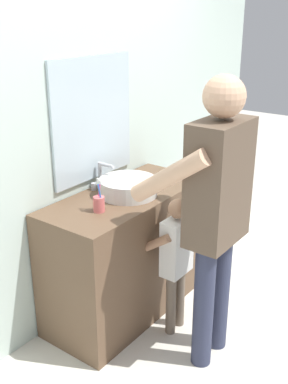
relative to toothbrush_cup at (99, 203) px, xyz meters
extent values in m
plane|color=silver|center=(0.32, -0.25, -0.94)|extent=(14.00, 14.00, 0.00)
cube|color=silver|center=(0.32, 0.37, 0.41)|extent=(4.40, 0.08, 2.70)
cube|color=silver|center=(0.32, 0.31, 0.42)|extent=(0.74, 0.02, 0.81)
cube|color=brown|center=(0.32, 0.05, -0.50)|extent=(1.24, 0.54, 0.89)
cylinder|color=silver|center=(0.32, 0.03, 0.00)|extent=(0.38, 0.38, 0.11)
cylinder|color=#B1B1AD|center=(0.32, 0.03, 0.01)|extent=(0.32, 0.32, 0.09)
cylinder|color=#B7BABF|center=(0.32, 0.27, 0.04)|extent=(0.03, 0.03, 0.18)
cylinder|color=#B7BABF|center=(0.32, 0.21, 0.12)|extent=(0.02, 0.12, 0.02)
cylinder|color=#B7BABF|center=(0.25, 0.27, -0.03)|extent=(0.04, 0.04, 0.05)
cylinder|color=#B7BABF|center=(0.39, 0.27, -0.03)|extent=(0.04, 0.04, 0.05)
cylinder|color=#D86666|center=(0.00, 0.00, -0.01)|extent=(0.07, 0.07, 0.09)
cylinder|color=#E5387F|center=(0.01, 0.01, 0.05)|extent=(0.02, 0.02, 0.17)
cube|color=white|center=(0.01, 0.01, 0.14)|extent=(0.01, 0.02, 0.02)
cylinder|color=blue|center=(0.00, -0.02, 0.05)|extent=(0.04, 0.01, 0.17)
cube|color=white|center=(0.00, -0.02, 0.14)|extent=(0.01, 0.02, 0.02)
cylinder|color=#6B5B4C|center=(0.26, -0.36, -0.72)|extent=(0.07, 0.07, 0.44)
cylinder|color=#6B5B4C|center=(0.37, -0.36, -0.72)|extent=(0.07, 0.07, 0.44)
cube|color=white|center=(0.32, -0.36, -0.31)|extent=(0.22, 0.12, 0.38)
sphere|color=#A87A5B|center=(0.32, -0.36, -0.05)|extent=(0.12, 0.12, 0.12)
cylinder|color=#A87A5B|center=(0.20, -0.26, -0.28)|extent=(0.05, 0.26, 0.21)
cylinder|color=#A87A5B|center=(0.44, -0.26, -0.28)|extent=(0.05, 0.26, 0.21)
cylinder|color=#2D334C|center=(0.14, -0.67, -0.54)|extent=(0.12, 0.12, 0.80)
cylinder|color=#2D334C|center=(0.34, -0.67, -0.54)|extent=(0.12, 0.12, 0.80)
cube|color=brown|center=(0.24, -0.67, 0.21)|extent=(0.40, 0.23, 0.70)
sphere|color=#D8A884|center=(0.24, -0.67, 0.68)|extent=(0.23, 0.23, 0.23)
cylinder|color=#D8A884|center=(0.02, -0.49, 0.27)|extent=(0.10, 0.48, 0.38)
cylinder|color=#D8A884|center=(0.46, -0.49, 0.27)|extent=(0.10, 0.48, 0.38)
cylinder|color=green|center=(0.46, -0.31, 0.09)|extent=(0.01, 0.14, 0.03)
cube|color=white|center=(0.46, -0.23, 0.10)|extent=(0.01, 0.02, 0.02)
camera|label=1|loc=(-1.95, -1.78, 1.11)|focal=44.18mm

